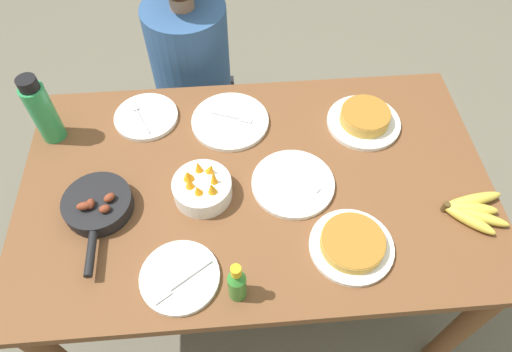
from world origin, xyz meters
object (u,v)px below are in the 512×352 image
at_px(frittata_plate_side, 352,244).
at_px(water_bottle, 42,111).
at_px(banana_bunch, 471,210).
at_px(skillet, 98,206).
at_px(fruit_bowl_mango, 202,188).
at_px(hot_sauce_bottle, 237,283).
at_px(person_figure, 196,97).
at_px(empty_plate_far_right, 293,184).
at_px(empty_plate_mid_edge, 146,117).
at_px(frittata_plate_center, 364,119).
at_px(empty_plate_near_front, 230,121).
at_px(empty_plate_far_left, 180,277).

distance_m(frittata_plate_side, water_bottle, 1.05).
bearing_deg(banana_bunch, frittata_plate_side, -167.33).
distance_m(skillet, fruit_bowl_mango, 0.31).
height_order(hot_sauce_bottle, person_figure, person_figure).
distance_m(skillet, empty_plate_far_right, 0.60).
bearing_deg(fruit_bowl_mango, hot_sauce_bottle, -74.83).
xyz_separation_m(skillet, fruit_bowl_mango, (0.31, 0.03, 0.01)).
height_order(empty_plate_mid_edge, water_bottle, water_bottle).
relative_size(frittata_plate_center, empty_plate_near_front, 0.94).
bearing_deg(banana_bunch, empty_plate_far_right, 164.19).
relative_size(frittata_plate_center, frittata_plate_side, 1.04).
xyz_separation_m(frittata_plate_center, water_bottle, (-1.06, 0.03, 0.10)).
bearing_deg(skillet, empty_plate_far_right, 93.49).
xyz_separation_m(fruit_bowl_mango, water_bottle, (-0.50, 0.28, 0.08)).
height_order(empty_plate_near_front, empty_plate_far_left, same).
xyz_separation_m(banana_bunch, person_figure, (-0.85, 0.85, -0.29)).
bearing_deg(hot_sauce_bottle, person_figure, 97.62).
relative_size(empty_plate_near_front, empty_plate_mid_edge, 1.21).
bearing_deg(water_bottle, hot_sauce_bottle, -46.05).
bearing_deg(banana_bunch, empty_plate_near_front, 148.66).
relative_size(frittata_plate_center, empty_plate_far_left, 1.15).
bearing_deg(person_figure, water_bottle, -136.43).
height_order(skillet, hot_sauce_bottle, hot_sauce_bottle).
bearing_deg(empty_plate_near_front, person_figure, 109.52).
relative_size(frittata_plate_side, empty_plate_near_front, 0.90).
bearing_deg(frittata_plate_side, skillet, 165.85).
relative_size(banana_bunch, empty_plate_near_front, 0.76).
distance_m(banana_bunch, empty_plate_far_right, 0.54).
relative_size(empty_plate_far_left, empty_plate_far_right, 0.84).
distance_m(frittata_plate_center, empty_plate_near_front, 0.46).
bearing_deg(empty_plate_near_front, empty_plate_mid_edge, 171.38).
relative_size(skillet, frittata_plate_side, 1.40).
bearing_deg(hot_sauce_bottle, frittata_plate_side, 18.31).
bearing_deg(empty_plate_mid_edge, water_bottle, -169.93).
bearing_deg(empty_plate_far_right, water_bottle, 160.94).
bearing_deg(banana_bunch, frittata_plate_center, 121.97).
bearing_deg(skillet, banana_bunch, 83.84).
distance_m(empty_plate_near_front, fruit_bowl_mango, 0.31).
relative_size(fruit_bowl_mango, water_bottle, 0.71).
distance_m(fruit_bowl_mango, water_bottle, 0.58).
height_order(empty_plate_near_front, hot_sauce_bottle, hot_sauce_bottle).
bearing_deg(skillet, frittata_plate_side, 74.79).
xyz_separation_m(fruit_bowl_mango, hot_sauce_bottle, (0.09, -0.33, 0.03)).
distance_m(frittata_plate_side, person_figure, 1.08).
distance_m(empty_plate_near_front, empty_plate_mid_edge, 0.30).
relative_size(skillet, person_figure, 0.28).
xyz_separation_m(empty_plate_far_left, empty_plate_far_right, (0.35, 0.29, -0.00)).
bearing_deg(person_figure, empty_plate_near_front, -70.48).
distance_m(empty_plate_mid_edge, person_figure, 0.49).
bearing_deg(water_bottle, skillet, -59.20).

